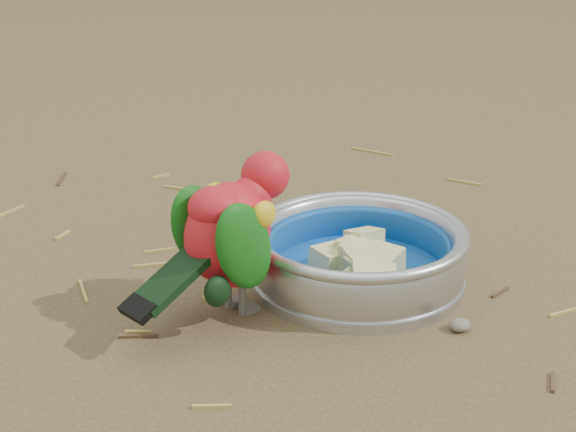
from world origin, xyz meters
TOP-DOWN VIEW (x-y plane):
  - ground at (0.00, 0.00)m, footprint 60.00×60.00m
  - food_bowl at (0.10, -0.01)m, footprint 0.22×0.22m
  - bowl_wall at (0.10, -0.01)m, footprint 0.22×0.22m
  - fruit_wedges at (0.10, -0.01)m, footprint 0.13×0.13m
  - lory_parrot at (-0.03, -0.01)m, footprint 0.20×0.14m
  - ground_debris at (-0.03, 0.01)m, footprint 0.90×0.80m

SIDE VIEW (x-z plane):
  - ground at x=0.00m, z-range 0.00..0.00m
  - ground_debris at x=-0.03m, z-range 0.00..0.01m
  - food_bowl at x=0.10m, z-range 0.00..0.02m
  - fruit_wedges at x=0.10m, z-range 0.02..0.05m
  - bowl_wall at x=0.10m, z-range 0.02..0.06m
  - lory_parrot at x=-0.03m, z-range 0.00..0.15m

